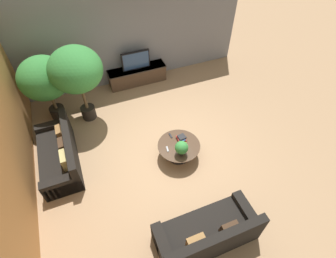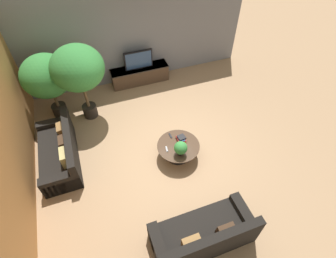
# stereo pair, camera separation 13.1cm
# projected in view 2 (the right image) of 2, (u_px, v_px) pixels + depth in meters

# --- Properties ---
(ground_plane) EXTENTS (24.00, 24.00, 0.00)m
(ground_plane) POSITION_uv_depth(u_px,v_px,m) (166.00, 148.00, 6.78)
(ground_plane) COLOR #9E7A56
(back_wall_stone) EXTENTS (7.40, 0.12, 3.00)m
(back_wall_stone) POSITION_uv_depth(u_px,v_px,m) (129.00, 35.00, 7.76)
(back_wall_stone) COLOR slate
(back_wall_stone) RESTS_ON ground
(side_wall_left) EXTENTS (0.12, 7.40, 3.00)m
(side_wall_left) POSITION_uv_depth(u_px,v_px,m) (4.00, 137.00, 5.04)
(side_wall_left) COLOR #B2753D
(side_wall_left) RESTS_ON ground
(media_console) EXTENTS (1.86, 0.50, 0.54)m
(media_console) POSITION_uv_depth(u_px,v_px,m) (140.00, 75.00, 8.49)
(media_console) COLOR #473323
(media_console) RESTS_ON ground
(television) EXTENTS (0.88, 0.13, 0.59)m
(television) POSITION_uv_depth(u_px,v_px,m) (138.00, 60.00, 8.09)
(television) COLOR black
(television) RESTS_ON media_console
(coffee_table) EXTENTS (1.03, 1.03, 0.41)m
(coffee_table) POSITION_uv_depth(u_px,v_px,m) (178.00, 149.00, 6.39)
(coffee_table) COLOR black
(coffee_table) RESTS_ON ground
(couch_by_wall) EXTENTS (0.84, 1.98, 0.84)m
(couch_by_wall) POSITION_uv_depth(u_px,v_px,m) (60.00, 152.00, 6.31)
(couch_by_wall) COLOR black
(couch_by_wall) RESTS_ON ground
(couch_near_entry) EXTENTS (1.96, 0.84, 0.84)m
(couch_near_entry) POSITION_uv_depth(u_px,v_px,m) (203.00, 235.00, 4.97)
(couch_near_entry) COLOR black
(couch_near_entry) RESTS_ON ground
(potted_palm_tall) EXTENTS (1.26, 1.26, 1.89)m
(potted_palm_tall) POSITION_uv_depth(u_px,v_px,m) (47.00, 77.00, 6.70)
(potted_palm_tall) COLOR black
(potted_palm_tall) RESTS_ON ground
(potted_palm_corner) EXTENTS (1.32, 1.32, 2.18)m
(potted_palm_corner) POSITION_uv_depth(u_px,v_px,m) (78.00, 69.00, 6.45)
(potted_palm_corner) COLOR black
(potted_palm_corner) RESTS_ON ground
(potted_plant_tabletop) EXTENTS (0.31, 0.31, 0.38)m
(potted_plant_tabletop) POSITION_uv_depth(u_px,v_px,m) (181.00, 148.00, 5.97)
(potted_plant_tabletop) COLOR black
(potted_plant_tabletop) RESTS_ON coffee_table
(book_stack) EXTENTS (0.20, 0.27, 0.13)m
(book_stack) POSITION_uv_depth(u_px,v_px,m) (181.00, 139.00, 6.36)
(book_stack) COLOR gold
(book_stack) RESTS_ON coffee_table
(remote_black) EXTENTS (0.05, 0.16, 0.02)m
(remote_black) POSITION_uv_depth(u_px,v_px,m) (170.00, 136.00, 6.49)
(remote_black) COLOR black
(remote_black) RESTS_ON coffee_table
(remote_silver) EXTENTS (0.06, 0.16, 0.02)m
(remote_silver) POSITION_uv_depth(u_px,v_px,m) (167.00, 149.00, 6.21)
(remote_silver) COLOR gray
(remote_silver) RESTS_ON coffee_table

